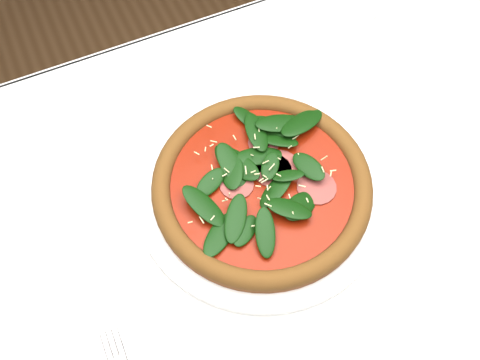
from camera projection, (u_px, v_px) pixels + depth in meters
name	position (u px, v px, depth m)	size (l,w,h in m)	color
ground	(264.00, 318.00, 1.50)	(6.00, 6.00, 0.00)	brown
dining_table	(278.00, 217.00, 0.94)	(1.21, 0.81, 0.75)	white
plate	(261.00, 190.00, 0.84)	(0.39, 0.39, 0.02)	white
pizza	(262.00, 183.00, 0.82)	(0.42, 0.42, 0.04)	brown
saucer_far	(345.00, 3.00, 1.05)	(0.13, 0.13, 0.01)	white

